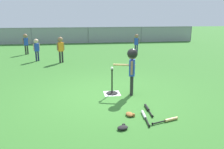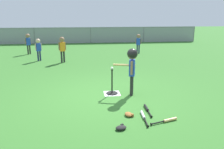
{
  "view_description": "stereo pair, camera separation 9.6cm",
  "coord_description": "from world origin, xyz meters",
  "px_view_note": "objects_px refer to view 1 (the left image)",
  "views": [
    {
      "loc": [
        -0.66,
        -5.81,
        2.18
      ],
      "look_at": [
        0.19,
        0.18,
        0.55
      ],
      "focal_mm": 36.99,
      "sensor_mm": 36.0,
      "label": 1
    },
    {
      "loc": [
        -0.56,
        -5.82,
        2.18
      ],
      "look_at": [
        0.19,
        0.18,
        0.55
      ],
      "focal_mm": 36.99,
      "sensor_mm": 36.0,
      "label": 2
    }
  ],
  "objects_px": {
    "fielder_near_left": "(26,41)",
    "spare_bat_wood": "(169,120)",
    "fielder_deep_center": "(36,47)",
    "spare_bat_silver": "(145,116)",
    "baseball_on_tee": "(112,68)",
    "fielder_deep_left": "(136,41)",
    "batting_tee": "(112,90)",
    "spare_bat_black": "(148,109)",
    "glove_near_bats": "(130,114)",
    "batter_child": "(132,62)",
    "glove_by_plate": "(123,128)",
    "fielder_deep_right": "(61,46)"
  },
  "relations": [
    {
      "from": "spare_bat_silver",
      "to": "glove_by_plate",
      "type": "xyz_separation_m",
      "value": [
        -0.56,
        -0.45,
        0.01
      ]
    },
    {
      "from": "batter_child",
      "to": "fielder_deep_center",
      "type": "xyz_separation_m",
      "value": [
        -3.32,
        5.05,
        -0.25
      ]
    },
    {
      "from": "batter_child",
      "to": "fielder_deep_left",
      "type": "distance_m",
      "value": 6.67
    },
    {
      "from": "spare_bat_black",
      "to": "glove_by_plate",
      "type": "xyz_separation_m",
      "value": [
        -0.74,
        -0.82,
        0.01
      ]
    },
    {
      "from": "fielder_deep_right",
      "to": "fielder_near_left",
      "type": "relative_size",
      "value": 1.05
    },
    {
      "from": "spare_bat_black",
      "to": "glove_near_bats",
      "type": "relative_size",
      "value": 2.73
    },
    {
      "from": "fielder_deep_left",
      "to": "glove_by_plate",
      "type": "distance_m",
      "value": 8.67
    },
    {
      "from": "batting_tee",
      "to": "batter_child",
      "type": "bearing_deg",
      "value": -16.08
    },
    {
      "from": "spare_bat_silver",
      "to": "spare_bat_black",
      "type": "relative_size",
      "value": 1.09
    },
    {
      "from": "fielder_deep_right",
      "to": "fielder_near_left",
      "type": "bearing_deg",
      "value": 129.44
    },
    {
      "from": "spare_bat_wood",
      "to": "fielder_deep_right",
      "type": "bearing_deg",
      "value": 112.68
    },
    {
      "from": "baseball_on_tee",
      "to": "spare_bat_wood",
      "type": "relative_size",
      "value": 0.12
    },
    {
      "from": "spare_bat_silver",
      "to": "spare_bat_wood",
      "type": "bearing_deg",
      "value": -29.61
    },
    {
      "from": "baseball_on_tee",
      "to": "batter_child",
      "type": "height_order",
      "value": "batter_child"
    },
    {
      "from": "baseball_on_tee",
      "to": "glove_by_plate",
      "type": "distance_m",
      "value": 2.15
    },
    {
      "from": "batting_tee",
      "to": "fielder_near_left",
      "type": "height_order",
      "value": "fielder_near_left"
    },
    {
      "from": "fielder_deep_right",
      "to": "spare_bat_silver",
      "type": "relative_size",
      "value": 1.63
    },
    {
      "from": "batter_child",
      "to": "spare_bat_silver",
      "type": "xyz_separation_m",
      "value": [
        -0.03,
        -1.44,
        -0.88
      ]
    },
    {
      "from": "batting_tee",
      "to": "fielder_deep_left",
      "type": "bearing_deg",
      "value": 70.46
    },
    {
      "from": "fielder_near_left",
      "to": "baseball_on_tee",
      "type": "bearing_deg",
      "value": -61.69
    },
    {
      "from": "fielder_deep_right",
      "to": "fielder_deep_left",
      "type": "bearing_deg",
      "value": 25.97
    },
    {
      "from": "spare_bat_black",
      "to": "glove_by_plate",
      "type": "bearing_deg",
      "value": -132.01
    },
    {
      "from": "fielder_deep_left",
      "to": "spare_bat_wood",
      "type": "xyz_separation_m",
      "value": [
        -1.31,
        -8.13,
        -0.64
      ]
    },
    {
      "from": "fielder_near_left",
      "to": "spare_bat_silver",
      "type": "height_order",
      "value": "fielder_near_left"
    },
    {
      "from": "glove_near_bats",
      "to": "batter_child",
      "type": "bearing_deg",
      "value": 75.92
    },
    {
      "from": "spare_bat_wood",
      "to": "glove_near_bats",
      "type": "height_order",
      "value": "glove_near_bats"
    },
    {
      "from": "baseball_on_tee",
      "to": "fielder_near_left",
      "type": "distance_m",
      "value": 7.73
    },
    {
      "from": "fielder_deep_right",
      "to": "fielder_deep_left",
      "type": "distance_m",
      "value": 4.35
    },
    {
      "from": "fielder_near_left",
      "to": "spare_bat_wood",
      "type": "bearing_deg",
      "value": -62.03
    },
    {
      "from": "batting_tee",
      "to": "fielder_deep_center",
      "type": "distance_m",
      "value": 5.67
    },
    {
      "from": "batting_tee",
      "to": "spare_bat_black",
      "type": "bearing_deg",
      "value": -61.43
    },
    {
      "from": "spare_bat_silver",
      "to": "baseball_on_tee",
      "type": "bearing_deg",
      "value": 106.9
    },
    {
      "from": "fielder_deep_right",
      "to": "spare_bat_wood",
      "type": "distance_m",
      "value": 6.79
    },
    {
      "from": "fielder_deep_center",
      "to": "spare_bat_silver",
      "type": "bearing_deg",
      "value": -63.15
    },
    {
      "from": "baseball_on_tee",
      "to": "fielder_deep_left",
      "type": "relative_size",
      "value": 0.07
    },
    {
      "from": "baseball_on_tee",
      "to": "spare_bat_black",
      "type": "distance_m",
      "value": 1.55
    },
    {
      "from": "batter_child",
      "to": "spare_bat_black",
      "type": "distance_m",
      "value": 1.39
    },
    {
      "from": "fielder_deep_right",
      "to": "spare_bat_wood",
      "type": "xyz_separation_m",
      "value": [
        2.6,
        -6.23,
        -0.71
      ]
    },
    {
      "from": "spare_bat_black",
      "to": "glove_near_bats",
      "type": "height_order",
      "value": "glove_near_bats"
    },
    {
      "from": "baseball_on_tee",
      "to": "spare_bat_black",
      "type": "bearing_deg",
      "value": -61.43
    },
    {
      "from": "fielder_deep_right",
      "to": "glove_by_plate",
      "type": "bearing_deg",
      "value": -76.03
    },
    {
      "from": "glove_by_plate",
      "to": "spare_bat_wood",
      "type": "bearing_deg",
      "value": 11.19
    },
    {
      "from": "glove_by_plate",
      "to": "glove_near_bats",
      "type": "relative_size",
      "value": 1.11
    },
    {
      "from": "fielder_deep_left",
      "to": "spare_bat_wood",
      "type": "height_order",
      "value": "fielder_deep_left"
    },
    {
      "from": "spare_bat_wood",
      "to": "glove_by_plate",
      "type": "height_order",
      "value": "glove_by_plate"
    },
    {
      "from": "spare_bat_silver",
      "to": "glove_by_plate",
      "type": "bearing_deg",
      "value": -141.27
    },
    {
      "from": "fielder_deep_center",
      "to": "fielder_deep_left",
      "type": "height_order",
      "value": "fielder_deep_left"
    },
    {
      "from": "spare_bat_wood",
      "to": "glove_near_bats",
      "type": "bearing_deg",
      "value": 153.32
    },
    {
      "from": "batter_child",
      "to": "fielder_deep_right",
      "type": "relative_size",
      "value": 1.11
    },
    {
      "from": "fielder_deep_center",
      "to": "spare_bat_silver",
      "type": "xyz_separation_m",
      "value": [
        3.28,
        -6.49,
        -0.63
      ]
    }
  ]
}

